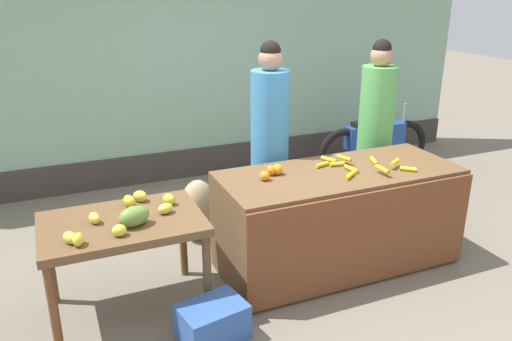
{
  "coord_description": "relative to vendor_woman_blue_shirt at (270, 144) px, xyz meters",
  "views": [
    {
      "loc": [
        -1.78,
        -3.32,
        2.3
      ],
      "look_at": [
        -0.31,
        0.15,
        0.9
      ],
      "focal_mm": 35.67,
      "sensor_mm": 36.0,
      "label": 1
    }
  ],
  "objects": [
    {
      "name": "ground_plane",
      "position": [
        -0.03,
        -0.65,
        -0.93
      ],
      "size": [
        24.0,
        24.0,
        0.0
      ],
      "primitive_type": "plane",
      "color": "#756B5B"
    },
    {
      "name": "market_wall_back",
      "position": [
        -0.03,
        1.98,
        0.59
      ],
      "size": [
        7.39,
        0.23,
        3.1
      ],
      "color": "#8CB299",
      "rests_on": "ground"
    },
    {
      "name": "fruit_stall_counter",
      "position": [
        0.34,
        -0.67,
        -0.51
      ],
      "size": [
        2.0,
        0.84,
        0.85
      ],
      "color": "brown",
      "rests_on": "ground"
    },
    {
      "name": "side_table_wooden",
      "position": [
        -1.43,
        -0.65,
        -0.28
      ],
      "size": [
        1.12,
        0.75,
        0.74
      ],
      "color": "brown",
      "rests_on": "ground"
    },
    {
      "name": "banana_bunch_pile",
      "position": [
        0.51,
        -0.66,
        -0.05
      ],
      "size": [
        0.73,
        0.6,
        0.07
      ],
      "color": "gold",
      "rests_on": "fruit_stall_counter"
    },
    {
      "name": "orange_pile",
      "position": [
        -0.23,
        -0.55,
        -0.04
      ],
      "size": [
        0.23,
        0.17,
        0.09
      ],
      "color": "orange",
      "rests_on": "fruit_stall_counter"
    },
    {
      "name": "mango_papaya_pile",
      "position": [
        -1.37,
        -0.68,
        -0.14
      ],
      "size": [
        0.84,
        0.66,
        0.14
      ],
      "color": "yellow",
      "rests_on": "side_table_wooden"
    },
    {
      "name": "vendor_woman_blue_shirt",
      "position": [
        0.0,
        0.0,
        0.0
      ],
      "size": [
        0.34,
        0.34,
        1.85
      ],
      "color": "#33333D",
      "rests_on": "ground"
    },
    {
      "name": "vendor_woman_green_shirt",
      "position": [
        1.16,
        0.04,
        -0.02
      ],
      "size": [
        0.34,
        0.34,
        1.81
      ],
      "color": "#33333D",
      "rests_on": "ground"
    },
    {
      "name": "parked_motorcycle",
      "position": [
        1.93,
        1.06,
        -0.53
      ],
      "size": [
        1.6,
        0.18,
        0.88
      ],
      "color": "black",
      "rests_on": "ground"
    },
    {
      "name": "produce_crate",
      "position": [
        -0.96,
        -1.2,
        -0.8
      ],
      "size": [
        0.49,
        0.4,
        0.26
      ],
      "primitive_type": "cube",
      "rotation": [
        0.0,
        0.0,
        0.19
      ],
      "color": "#3359A5",
      "rests_on": "ground"
    },
    {
      "name": "produce_sack",
      "position": [
        -0.62,
        0.24,
        -0.64
      ],
      "size": [
        0.42,
        0.38,
        0.59
      ],
      "primitive_type": "ellipsoid",
      "rotation": [
        0.0,
        0.0,
        0.25
      ],
      "color": "tan",
      "rests_on": "ground"
    }
  ]
}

